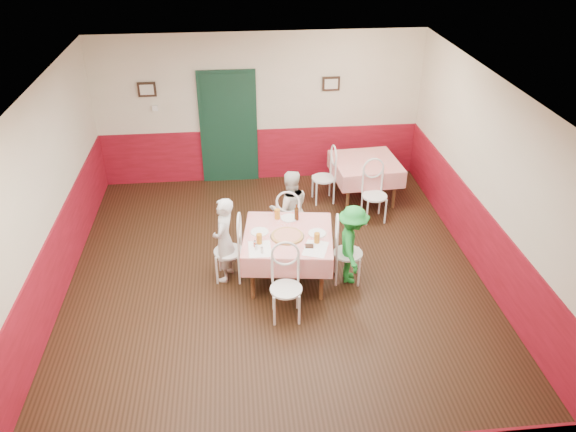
{
  "coord_description": "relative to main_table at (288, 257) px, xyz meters",
  "views": [
    {
      "loc": [
        -0.5,
        -6.44,
        4.93
      ],
      "look_at": [
        0.17,
        0.15,
        1.05
      ],
      "focal_mm": 35.0,
      "sensor_mm": 36.0,
      "label": 1
    }
  ],
  "objects": [
    {
      "name": "floor",
      "position": [
        -0.17,
        -0.15,
        -0.38
      ],
      "size": [
        7.0,
        7.0,
        0.0
      ],
      "primitive_type": "plane",
      "color": "black",
      "rests_on": "ground"
    },
    {
      "name": "ceiling",
      "position": [
        -0.17,
        -0.15,
        2.42
      ],
      "size": [
        7.0,
        7.0,
        0.0
      ],
      "primitive_type": "plane",
      "color": "white",
      "rests_on": "back_wall"
    },
    {
      "name": "back_wall",
      "position": [
        -0.17,
        3.35,
        1.02
      ],
      "size": [
        6.0,
        0.1,
        2.8
      ],
      "primitive_type": "cube",
      "color": "beige",
      "rests_on": "ground"
    },
    {
      "name": "front_wall",
      "position": [
        -0.17,
        -3.65,
        1.02
      ],
      "size": [
        6.0,
        0.1,
        2.8
      ],
      "primitive_type": "cube",
      "color": "beige",
      "rests_on": "ground"
    },
    {
      "name": "left_wall",
      "position": [
        -3.17,
        -0.15,
        1.02
      ],
      "size": [
        0.1,
        7.0,
        2.8
      ],
      "primitive_type": "cube",
      "color": "beige",
      "rests_on": "ground"
    },
    {
      "name": "right_wall",
      "position": [
        2.83,
        -0.15,
        1.02
      ],
      "size": [
        0.1,
        7.0,
        2.8
      ],
      "primitive_type": "cube",
      "color": "beige",
      "rests_on": "ground"
    },
    {
      "name": "wainscot_back",
      "position": [
        -0.17,
        3.34,
        0.12
      ],
      "size": [
        6.0,
        0.03,
        1.0
      ],
      "primitive_type": "cube",
      "color": "maroon",
      "rests_on": "ground"
    },
    {
      "name": "wainscot_left",
      "position": [
        -3.16,
        -0.15,
        0.12
      ],
      "size": [
        0.03,
        7.0,
        1.0
      ],
      "primitive_type": "cube",
      "color": "maroon",
      "rests_on": "ground"
    },
    {
      "name": "wainscot_right",
      "position": [
        2.81,
        -0.15,
        0.12
      ],
      "size": [
        0.03,
        7.0,
        1.0
      ],
      "primitive_type": "cube",
      "color": "maroon",
      "rests_on": "ground"
    },
    {
      "name": "door",
      "position": [
        -0.77,
        3.3,
        0.68
      ],
      "size": [
        0.96,
        0.06,
        2.1
      ],
      "primitive_type": "cube",
      "color": "black",
      "rests_on": "ground"
    },
    {
      "name": "picture_left",
      "position": [
        -2.17,
        3.3,
        1.48
      ],
      "size": [
        0.32,
        0.03,
        0.26
      ],
      "primitive_type": "cube",
      "color": "black",
      "rests_on": "back_wall"
    },
    {
      "name": "picture_right",
      "position": [
        1.13,
        3.3,
        1.48
      ],
      "size": [
        0.32,
        0.03,
        0.26
      ],
      "primitive_type": "cube",
      "color": "black",
      "rests_on": "back_wall"
    },
    {
      "name": "thermostat",
      "position": [
        -2.07,
        3.3,
        1.12
      ],
      "size": [
        0.1,
        0.03,
        0.1
      ],
      "primitive_type": "cube",
      "color": "white",
      "rests_on": "back_wall"
    },
    {
      "name": "main_table",
      "position": [
        0.0,
        0.0,
        0.0
      ],
      "size": [
        1.37,
        1.37,
        0.77
      ],
      "primitive_type": "cube",
      "rotation": [
        0.0,
        0.0,
        -0.13
      ],
      "color": "red",
      "rests_on": "ground"
    },
    {
      "name": "second_table",
      "position": [
        1.62,
        2.28,
        0.0
      ],
      "size": [
        1.2,
        1.2,
        0.77
      ],
      "primitive_type": "cube",
      "rotation": [
        0.0,
        0.0,
        0.07
      ],
      "color": "red",
      "rests_on": "ground"
    },
    {
      "name": "chair_left",
      "position": [
        -0.84,
        0.11,
        0.08
      ],
      "size": [
        0.47,
        0.47,
        0.9
      ],
      "primitive_type": null,
      "rotation": [
        0.0,
        0.0,
        -1.69
      ],
      "color": "white",
      "rests_on": "ground"
    },
    {
      "name": "chair_right",
      "position": [
        0.84,
        -0.11,
        0.08
      ],
      "size": [
        0.47,
        0.47,
        0.9
      ],
      "primitive_type": null,
      "rotation": [
        0.0,
        0.0,
        1.43
      ],
      "color": "white",
      "rests_on": "ground"
    },
    {
      "name": "chair_far",
      "position": [
        0.11,
        0.84,
        0.08
      ],
      "size": [
        0.51,
        0.51,
        0.9
      ],
      "primitive_type": null,
      "rotation": [
        0.0,
        0.0,
        2.9
      ],
      "color": "white",
      "rests_on": "ground"
    },
    {
      "name": "chair_near",
      "position": [
        -0.11,
        -0.84,
        0.08
      ],
      "size": [
        0.44,
        0.44,
        0.9
      ],
      "primitive_type": null,
      "rotation": [
        0.0,
        0.0,
        -0.04
      ],
      "color": "white",
      "rests_on": "ground"
    },
    {
      "name": "chair_second_a",
      "position": [
        0.87,
        2.28,
        0.08
      ],
      "size": [
        0.45,
        0.45,
        0.9
      ],
      "primitive_type": null,
      "rotation": [
        0.0,
        0.0,
        -1.5
      ],
      "color": "white",
      "rests_on": "ground"
    },
    {
      "name": "chair_second_b",
      "position": [
        1.62,
        1.53,
        0.08
      ],
      "size": [
        0.45,
        0.45,
        0.9
      ],
      "primitive_type": null,
      "rotation": [
        0.0,
        0.0,
        0.07
      ],
      "color": "white",
      "rests_on": "ground"
    },
    {
      "name": "pizza",
      "position": [
        -0.02,
        -0.07,
        0.4
      ],
      "size": [
        0.5,
        0.5,
        0.03
      ],
      "primitive_type": "cylinder",
      "rotation": [
        0.0,
        0.0,
        -0.13
      ],
      "color": "#B74723",
      "rests_on": "main_table"
    },
    {
      "name": "plate_left",
      "position": [
        -0.39,
        0.08,
        0.39
      ],
      "size": [
        0.28,
        0.28,
        0.01
      ],
      "primitive_type": "cylinder",
      "rotation": [
        0.0,
        0.0,
        -0.13
      ],
      "color": "white",
      "rests_on": "main_table"
    },
    {
      "name": "plate_right",
      "position": [
        0.41,
        -0.04,
        0.39
      ],
      "size": [
        0.28,
        0.28,
        0.01
      ],
      "primitive_type": "cylinder",
      "rotation": [
        0.0,
        0.0,
        -0.13
      ],
      "color": "white",
      "rests_on": "main_table"
    },
    {
      "name": "plate_far",
      "position": [
        0.06,
        0.42,
        0.39
      ],
      "size": [
        0.28,
        0.28,
        0.01
      ],
      "primitive_type": "cylinder",
      "rotation": [
        0.0,
        0.0,
        -0.13
      ],
      "color": "white",
      "rests_on": "main_table"
    },
    {
      "name": "glass_a",
      "position": [
        -0.41,
        -0.2,
        0.46
      ],
      "size": [
        0.09,
        0.09,
        0.15
      ],
      "primitive_type": "cylinder",
      "rotation": [
        0.0,
        0.0,
        -0.13
      ],
      "color": "#BF7219",
      "rests_on": "main_table"
    },
    {
      "name": "glass_b",
      "position": [
        0.37,
        -0.26,
        0.46
      ],
      "size": [
        0.09,
        0.09,
        0.15
      ],
      "primitive_type": "cylinder",
      "rotation": [
        0.0,
        0.0,
        -0.13
      ],
      "color": "#BF7219",
      "rests_on": "main_table"
    },
    {
      "name": "glass_c",
      "position": [
        -0.11,
        0.44,
        0.46
      ],
      "size": [
        0.09,
        0.09,
        0.15
      ],
      "primitive_type": "cylinder",
      "rotation": [
        0.0,
        0.0,
        -0.13
      ],
      "color": "#BF7219",
      "rests_on": "main_table"
    },
    {
      "name": "beer_bottle",
      "position": [
        0.16,
        0.37,
        0.5
      ],
      "size": [
        0.07,
        0.07,
        0.23
      ],
      "primitive_type": "cylinder",
      "rotation": [
        0.0,
        0.0,
        -0.13
      ],
      "color": "#381C0A",
      "rests_on": "main_table"
    },
    {
      "name": "shaker_a",
      "position": [
        -0.46,
        -0.36,
        0.43
      ],
      "size": [
        0.04,
        0.04,
        0.09
      ],
      "primitive_type": "cylinder",
      "rotation": [
        0.0,
        0.0,
        -0.13
      ],
      "color": "silver",
      "rests_on": "main_table"
    },
    {
      "name": "shaker_b",
      "position": [
        -0.39,
        -0.44,
        0.43
      ],
      "size": [
        0.04,
        0.04,
        0.09
      ],
      "primitive_type": "cylinder",
      "rotation": [
        0.0,
        0.0,
        -0.13
      ],
      "color": "silver",
      "rests_on": "main_table"
    },
    {
      "name": "shaker_c",
      "position": [
        -0.48,
        -0.27,
        0.43
      ],
      "size": [
        0.04,
        0.04,
        0.09
      ],
      "primitive_type": "cylinder",
      "rotation": [
        0.0,
        0.0,
        -0.13
      ],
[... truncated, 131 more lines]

